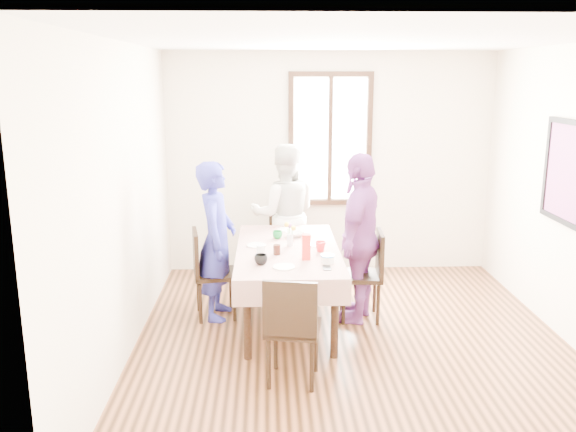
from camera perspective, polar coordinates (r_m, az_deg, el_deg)
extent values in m
plane|color=black|center=(5.68, 6.11, -12.02)|extent=(4.50, 4.50, 0.00)
plane|color=beige|center=(7.45, 3.96, 4.98)|extent=(4.00, 0.00, 4.00)
cube|color=black|center=(7.39, 4.02, 7.26)|extent=(1.02, 0.06, 1.62)
cube|color=white|center=(7.40, 4.01, 7.27)|extent=(0.90, 0.02, 1.50)
cube|color=red|center=(6.11, 24.84, 3.85)|extent=(0.04, 0.76, 0.96)
cube|color=black|center=(6.01, -0.02, -6.63)|extent=(0.88, 1.74, 0.75)
cube|color=#530B04|center=(5.89, -0.02, -3.15)|extent=(1.00, 1.86, 0.01)
cube|color=black|center=(6.16, -6.90, -5.45)|extent=(0.48, 0.48, 0.91)
cube|color=black|center=(6.10, 6.86, -5.62)|extent=(0.45, 0.45, 0.91)
cube|color=black|center=(7.12, -0.35, -2.74)|extent=(0.49, 0.49, 0.91)
cube|color=black|center=(4.87, 0.48, -10.56)|extent=(0.49, 0.49, 0.91)
imported|color=navy|center=(6.05, -6.81, -2.35)|extent=(0.43, 0.61, 1.60)
imported|color=silver|center=(7.01, -0.35, 0.14)|extent=(0.82, 0.65, 1.66)
imported|color=#78397E|center=(5.98, 6.78, -2.06)|extent=(0.77, 1.08, 1.70)
imported|color=black|center=(5.39, -2.58, -4.16)|extent=(0.13, 0.13, 0.09)
imported|color=red|center=(5.78, 3.10, -2.91)|extent=(0.15, 0.15, 0.10)
imported|color=#0C7226|center=(6.23, -1.01, -1.79)|extent=(0.11, 0.11, 0.08)
imported|color=white|center=(6.31, 0.66, -1.74)|extent=(0.25, 0.25, 0.05)
cube|color=red|center=(5.52, 1.74, -2.94)|extent=(0.08, 0.08, 0.24)
cylinder|color=white|center=(5.45, 3.77, -4.13)|extent=(0.12, 0.12, 0.06)
cylinder|color=black|center=(5.68, -1.07, -3.21)|extent=(0.07, 0.07, 0.10)
cylinder|color=silver|center=(5.62, -2.62, -3.34)|extent=(0.08, 0.08, 0.11)
cube|color=black|center=(5.31, 3.71, -4.93)|extent=(0.07, 0.14, 0.01)
cylinder|color=silver|center=(5.96, 0.20, -2.28)|extent=(0.06, 0.06, 0.12)
cylinder|color=white|center=(5.98, -2.99, -2.80)|extent=(0.20, 0.20, 0.01)
cylinder|color=white|center=(6.03, 2.52, -2.65)|extent=(0.20, 0.20, 0.01)
cylinder|color=white|center=(6.56, -0.19, -1.32)|extent=(0.20, 0.20, 0.01)
cylinder|color=white|center=(5.31, -0.39, -4.86)|extent=(0.20, 0.20, 0.01)
cylinder|color=blue|center=(5.44, 3.78, -3.76)|extent=(0.12, 0.12, 0.01)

